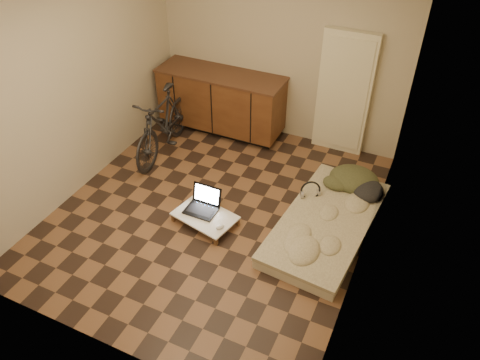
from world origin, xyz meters
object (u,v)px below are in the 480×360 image
at_px(futon, 326,223).
at_px(lap_desk, 205,216).
at_px(bicycle, 162,121).
at_px(laptop, 203,205).

distance_m(futon, lap_desk, 1.39).
xyz_separation_m(bicycle, lap_desk, (1.20, -1.06, -0.40)).
xyz_separation_m(bicycle, futon, (2.50, -0.56, -0.42)).
bearing_deg(lap_desk, bicycle, 150.89).
bearing_deg(futon, bicycle, 172.41).
xyz_separation_m(bicycle, laptop, (1.12, -0.96, -0.34)).
relative_size(bicycle, lap_desk, 2.00).
bearing_deg(futon, lap_desk, -154.12).
xyz_separation_m(futon, lap_desk, (-1.30, -0.49, 0.02)).
bearing_deg(laptop, futon, 15.85).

